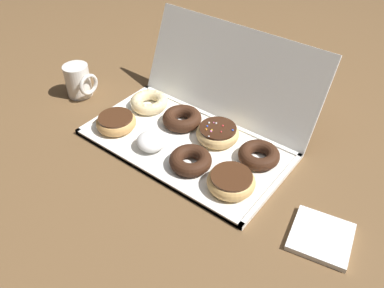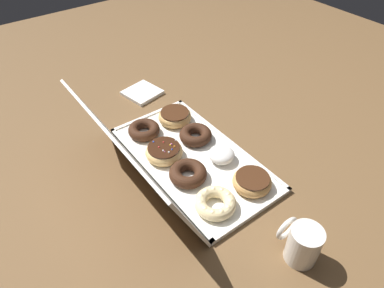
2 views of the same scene
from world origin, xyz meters
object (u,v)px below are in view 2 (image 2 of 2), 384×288
chocolate_cake_ring_donut_7 (144,130)px  coffee_mug (302,243)px  napkin_stack (142,93)px  cruller_donut_4 (215,203)px  chocolate_cake_ring_donut_5 (188,173)px  powdered_filled_donut_1 (221,155)px  sprinkle_donut_6 (164,151)px  donut_box (193,158)px  chocolate_frosted_donut_0 (252,181)px  chocolate_frosted_donut_3 (175,116)px  chocolate_cake_ring_donut_2 (196,135)px

chocolate_cake_ring_donut_7 → coffee_mug: size_ratio=1.05×
napkin_stack → coffee_mug: bearing=176.1°
cruller_donut_4 → chocolate_cake_ring_donut_5: 0.14m
powdered_filled_donut_1 → sprinkle_donut_6: sprinkle_donut_6 is taller
cruller_donut_4 → napkin_stack: cruller_donut_4 is taller
donut_box → cruller_donut_4: (-0.20, 0.07, 0.02)m
powdered_filled_donut_1 → chocolate_frosted_donut_0: bearing=179.3°
chocolate_cake_ring_donut_5 → chocolate_frosted_donut_3: bearing=-26.6°
chocolate_frosted_donut_0 → chocolate_cake_ring_donut_5: 0.19m
napkin_stack → chocolate_cake_ring_donut_7: bearing=151.2°
powdered_filled_donut_1 → chocolate_frosted_donut_3: (0.25, 0.00, -0.00)m
napkin_stack → powdered_filled_donut_1: bearing=-179.6°
chocolate_cake_ring_donut_5 → coffee_mug: coffee_mug is taller
chocolate_frosted_donut_3 → chocolate_cake_ring_donut_5: (-0.26, 0.13, -0.00)m
chocolate_cake_ring_donut_5 → chocolate_cake_ring_donut_7: chocolate_cake_ring_donut_5 is taller
donut_box → chocolate_cake_ring_donut_2: (0.07, -0.06, 0.02)m
donut_box → chocolate_cake_ring_donut_2: size_ratio=5.09×
cruller_donut_4 → coffee_mug: coffee_mug is taller
coffee_mug → napkin_stack: bearing=-3.9°
chocolate_cake_ring_donut_2 → cruller_donut_4: (-0.27, 0.13, 0.00)m
chocolate_cake_ring_donut_2 → coffee_mug: size_ratio=1.06×
powdered_filled_donut_1 → chocolate_cake_ring_donut_7: bearing=27.1°
coffee_mug → chocolate_cake_ring_donut_7: bearing=6.3°
chocolate_frosted_donut_0 → chocolate_frosted_donut_3: bearing=0.4°
chocolate_cake_ring_donut_7 → napkin_stack: (0.23, -0.13, -0.02)m
napkin_stack → chocolate_frosted_donut_0: bearing=-179.8°
chocolate_frosted_donut_3 → chocolate_cake_ring_donut_5: chocolate_frosted_donut_3 is taller
cruller_donut_4 → chocolate_cake_ring_donut_2: bearing=-26.5°
chocolate_cake_ring_donut_2 → chocolate_cake_ring_donut_7: size_ratio=1.01×
cruller_donut_4 → powdered_filled_donut_1: bearing=-45.4°
chocolate_frosted_donut_0 → chocolate_frosted_donut_3: chocolate_frosted_donut_3 is taller
powdered_filled_donut_1 → chocolate_cake_ring_donut_5: 0.13m
coffee_mug → donut_box: bearing=0.7°
chocolate_frosted_donut_3 → sprinkle_donut_6: (-0.13, 0.13, 0.00)m
donut_box → chocolate_cake_ring_donut_7: bearing=18.2°
chocolate_cake_ring_donut_5 → napkin_stack: 0.51m
chocolate_frosted_donut_0 → chocolate_cake_ring_donut_7: bearing=18.1°
chocolate_frosted_donut_3 → sprinkle_donut_6: size_ratio=0.99×
chocolate_cake_ring_donut_5 → powdered_filled_donut_1: bearing=-89.5°
chocolate_frosted_donut_0 → chocolate_cake_ring_donut_7: (0.40, 0.13, -0.00)m
cruller_donut_4 → sprinkle_donut_6: bearing=0.1°
chocolate_cake_ring_donut_7 → cruller_donut_4: bearing=179.1°
donut_box → chocolate_cake_ring_donut_7: (0.20, 0.06, 0.02)m
powdered_filled_donut_1 → chocolate_cake_ring_donut_5: size_ratio=0.73×
chocolate_cake_ring_donut_7 → napkin_stack: bearing=-28.8°
napkin_stack → chocolate_cake_ring_donut_5: bearing=165.3°
powdered_filled_donut_1 → coffee_mug: (-0.37, 0.06, 0.02)m
chocolate_frosted_donut_0 → powdered_filled_donut_1: 0.14m
chocolate_frosted_donut_3 → cruller_donut_4: chocolate_frosted_donut_3 is taller
powdered_filled_donut_1 → chocolate_cake_ring_donut_7: (0.26, 0.13, -0.00)m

